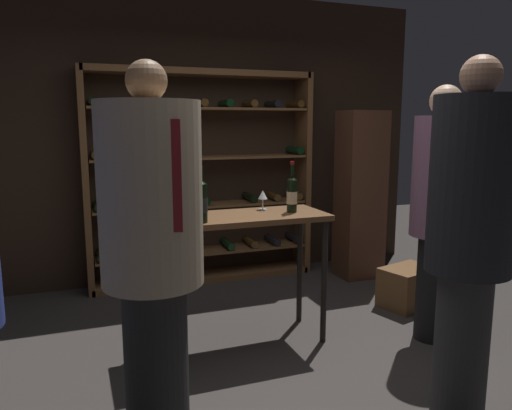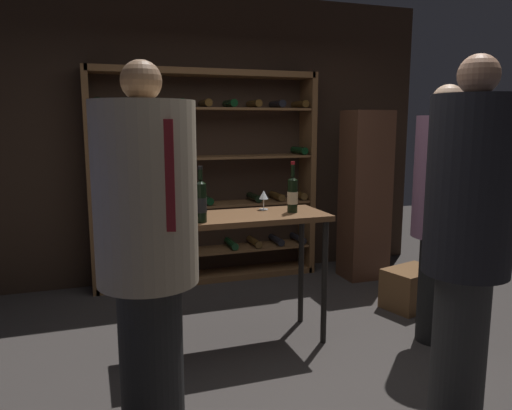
{
  "view_description": "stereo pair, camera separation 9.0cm",
  "coord_description": "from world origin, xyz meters",
  "px_view_note": "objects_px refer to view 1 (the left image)",
  "views": [
    {
      "loc": [
        -1.3,
        -2.88,
        1.62
      ],
      "look_at": [
        -0.1,
        0.32,
        1.05
      ],
      "focal_mm": 34.46,
      "sensor_mm": 36.0,
      "label": 1
    },
    {
      "loc": [
        -1.21,
        -2.91,
        1.62
      ],
      "look_at": [
        -0.1,
        0.32,
        1.05
      ],
      "focal_mm": 34.46,
      "sensor_mm": 36.0,
      "label": 2
    }
  ],
  "objects_px": {
    "tasting_table": "(240,232)",
    "person_guest_khaki": "(470,227)",
    "wine_bottle_gold_foil": "(201,201)",
    "wine_bottle_green_slim": "(292,194)",
    "person_bystander_dark_jacket": "(152,239)",
    "wine_rack": "(203,179)",
    "wine_crate": "(408,287)",
    "wine_glass_stemmed_left": "(263,196)",
    "display_cabinet": "(360,195)",
    "person_bystander_red_print": "(440,203)"
  },
  "relations": [
    {
      "from": "wine_bottle_green_slim",
      "to": "wine_bottle_gold_foil",
      "type": "bearing_deg",
      "value": -168.86
    },
    {
      "from": "tasting_table",
      "to": "wine_crate",
      "type": "distance_m",
      "value": 1.78
    },
    {
      "from": "tasting_table",
      "to": "person_bystander_red_print",
      "type": "distance_m",
      "value": 1.47
    },
    {
      "from": "person_guest_khaki",
      "to": "wine_glass_stemmed_left",
      "type": "xyz_separation_m",
      "value": [
        -0.59,
        1.47,
        -0.01
      ]
    },
    {
      "from": "wine_glass_stemmed_left",
      "to": "tasting_table",
      "type": "bearing_deg",
      "value": -148.36
    },
    {
      "from": "person_bystander_red_print",
      "to": "wine_bottle_green_slim",
      "type": "distance_m",
      "value": 1.08
    },
    {
      "from": "person_bystander_red_print",
      "to": "person_bystander_dark_jacket",
      "type": "xyz_separation_m",
      "value": [
        -2.14,
        -0.44,
        0.01
      ]
    },
    {
      "from": "wine_crate",
      "to": "wine_glass_stemmed_left",
      "type": "bearing_deg",
      "value": -178.67
    },
    {
      "from": "person_bystander_dark_jacket",
      "to": "wine_bottle_gold_foil",
      "type": "xyz_separation_m",
      "value": [
        0.43,
        0.72,
        0.06
      ]
    },
    {
      "from": "wine_bottle_green_slim",
      "to": "wine_rack",
      "type": "bearing_deg",
      "value": 99.97
    },
    {
      "from": "wine_rack",
      "to": "tasting_table",
      "type": "distance_m",
      "value": 1.56
    },
    {
      "from": "wine_bottle_gold_foil",
      "to": "wine_glass_stemmed_left",
      "type": "xyz_separation_m",
      "value": [
        0.55,
        0.31,
        -0.04
      ]
    },
    {
      "from": "person_bystander_dark_jacket",
      "to": "wine_crate",
      "type": "distance_m",
      "value": 2.76
    },
    {
      "from": "person_guest_khaki",
      "to": "person_bystander_red_print",
      "type": "bearing_deg",
      "value": 152.72
    },
    {
      "from": "wine_crate",
      "to": "person_guest_khaki",
      "type": "bearing_deg",
      "value": -118.72
    },
    {
      "from": "wine_crate",
      "to": "tasting_table",
      "type": "bearing_deg",
      "value": -173.83
    },
    {
      "from": "person_bystander_dark_jacket",
      "to": "wine_bottle_gold_foil",
      "type": "bearing_deg",
      "value": 76.65
    },
    {
      "from": "wine_rack",
      "to": "person_bystander_dark_jacket",
      "type": "height_order",
      "value": "wine_rack"
    },
    {
      "from": "wine_bottle_gold_foil",
      "to": "wine_bottle_green_slim",
      "type": "relative_size",
      "value": 1.0
    },
    {
      "from": "wine_crate",
      "to": "wine_glass_stemmed_left",
      "type": "height_order",
      "value": "wine_glass_stemmed_left"
    },
    {
      "from": "person_bystander_dark_jacket",
      "to": "wine_glass_stemmed_left",
      "type": "distance_m",
      "value": 1.43
    },
    {
      "from": "wine_glass_stemmed_left",
      "to": "person_bystander_red_print",
      "type": "bearing_deg",
      "value": -26.93
    },
    {
      "from": "person_bystander_dark_jacket",
      "to": "wine_bottle_green_slim",
      "type": "height_order",
      "value": "person_bystander_dark_jacket"
    },
    {
      "from": "tasting_table",
      "to": "wine_crate",
      "type": "xyz_separation_m",
      "value": [
        1.64,
        0.18,
        -0.67
      ]
    },
    {
      "from": "display_cabinet",
      "to": "person_bystander_red_print",
      "type": "bearing_deg",
      "value": -101.48
    },
    {
      "from": "person_bystander_dark_jacket",
      "to": "wine_crate",
      "type": "bearing_deg",
      "value": 41.66
    },
    {
      "from": "wine_rack",
      "to": "wine_bottle_green_slim",
      "type": "bearing_deg",
      "value": -80.03
    },
    {
      "from": "person_bystander_dark_jacket",
      "to": "display_cabinet",
      "type": "distance_m",
      "value": 3.16
    },
    {
      "from": "wine_crate",
      "to": "display_cabinet",
      "type": "distance_m",
      "value": 1.16
    },
    {
      "from": "wine_bottle_gold_foil",
      "to": "wine_crate",
      "type": "bearing_deg",
      "value": 9.88
    },
    {
      "from": "tasting_table",
      "to": "wine_crate",
      "type": "relative_size",
      "value": 2.64
    },
    {
      "from": "display_cabinet",
      "to": "wine_glass_stemmed_left",
      "type": "xyz_separation_m",
      "value": [
        -1.47,
        -0.95,
        0.2
      ]
    },
    {
      "from": "wine_crate",
      "to": "wine_glass_stemmed_left",
      "type": "xyz_separation_m",
      "value": [
        -1.41,
        -0.03,
        0.9
      ]
    },
    {
      "from": "person_bystander_dark_jacket",
      "to": "wine_bottle_green_slim",
      "type": "bearing_deg",
      "value": 54.53
    },
    {
      "from": "tasting_table",
      "to": "wine_bottle_green_slim",
      "type": "distance_m",
      "value": 0.48
    },
    {
      "from": "wine_bottle_gold_foil",
      "to": "display_cabinet",
      "type": "bearing_deg",
      "value": 32.01
    },
    {
      "from": "person_bystander_dark_jacket",
      "to": "tasting_table",
      "type": "bearing_deg",
      "value": 67.33
    },
    {
      "from": "person_bystander_dark_jacket",
      "to": "wine_glass_stemmed_left",
      "type": "bearing_deg",
      "value": 63.92
    },
    {
      "from": "person_bystander_dark_jacket",
      "to": "person_bystander_red_print",
      "type": "bearing_deg",
      "value": 29.43
    },
    {
      "from": "wine_bottle_gold_foil",
      "to": "wine_bottle_green_slim",
      "type": "distance_m",
      "value": 0.73
    },
    {
      "from": "person_bystander_red_print",
      "to": "person_bystander_dark_jacket",
      "type": "bearing_deg",
      "value": 111.83
    },
    {
      "from": "wine_bottle_green_slim",
      "to": "wine_glass_stemmed_left",
      "type": "height_order",
      "value": "wine_bottle_green_slim"
    },
    {
      "from": "tasting_table",
      "to": "wine_bottle_gold_foil",
      "type": "height_order",
      "value": "wine_bottle_gold_foil"
    },
    {
      "from": "person_bystander_dark_jacket",
      "to": "wine_rack",
      "type": "bearing_deg",
      "value": 87.86
    },
    {
      "from": "person_bystander_dark_jacket",
      "to": "wine_bottle_green_slim",
      "type": "relative_size",
      "value": 5.11
    },
    {
      "from": "tasting_table",
      "to": "wine_glass_stemmed_left",
      "type": "bearing_deg",
      "value": 31.64
    },
    {
      "from": "tasting_table",
      "to": "person_guest_khaki",
      "type": "bearing_deg",
      "value": -58.17
    },
    {
      "from": "wine_crate",
      "to": "wine_rack",
      "type": "bearing_deg",
      "value": 138.1
    },
    {
      "from": "wine_bottle_gold_foil",
      "to": "wine_glass_stemmed_left",
      "type": "height_order",
      "value": "wine_bottle_gold_foil"
    },
    {
      "from": "person_bystander_red_print",
      "to": "display_cabinet",
      "type": "height_order",
      "value": "person_bystander_red_print"
    }
  ]
}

